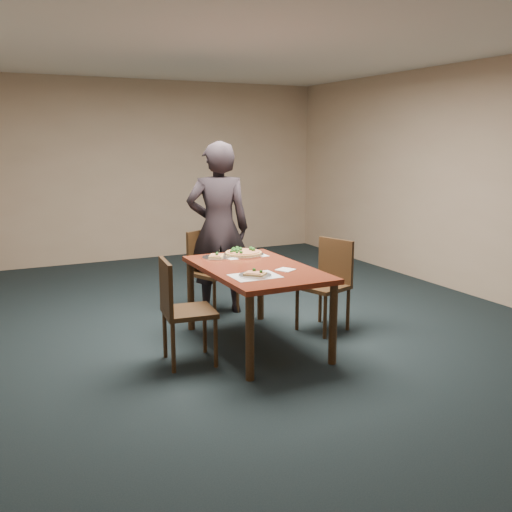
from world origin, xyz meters
name	(u,v)px	position (x,y,z in m)	size (l,w,h in m)	color
ground	(253,330)	(0.00, 0.00, 0.00)	(8.00, 8.00, 0.00)	black
room_shell	(252,155)	(0.00, 0.00, 1.74)	(8.00, 8.00, 8.00)	tan
dining_table	(256,277)	(-0.16, -0.40, 0.66)	(0.90, 1.50, 0.75)	#602013
chair_far	(209,267)	(-0.16, 0.77, 0.52)	(0.55, 0.55, 0.91)	black
chair_left	(180,305)	(-0.93, -0.52, 0.52)	(0.46, 0.46, 0.91)	black
chair_right	(328,279)	(0.70, -0.29, 0.52)	(0.53, 0.53, 0.91)	black
diner	(218,229)	(-0.06, 0.74, 0.93)	(0.68, 0.45, 1.87)	black
placemat_main	(244,255)	(-0.04, 0.13, 0.75)	(0.42, 0.32, 0.00)	white
placemat_near	(255,276)	(-0.32, -0.72, 0.75)	(0.40, 0.30, 0.00)	white
pizza_pan	(243,253)	(-0.04, 0.13, 0.77)	(0.40, 0.40, 0.07)	silver
slice_plate_near	(255,274)	(-0.32, -0.72, 0.76)	(0.28, 0.28, 0.06)	silver
slice_plate_far	(216,257)	(-0.33, 0.13, 0.76)	(0.28, 0.28, 0.05)	silver
napkin	(285,270)	(0.02, -0.64, 0.75)	(0.14, 0.14, 0.01)	white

